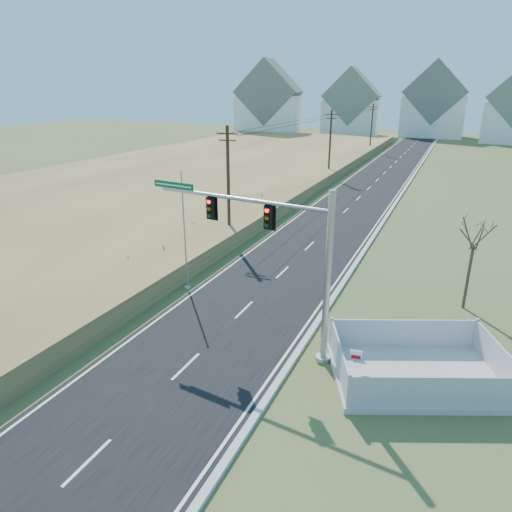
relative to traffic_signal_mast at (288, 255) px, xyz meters
The scene contains 15 objects.
ground 6.00m from the traffic_signal_mast, 160.33° to the right, with size 260.00×260.00×0.00m, color #48572A.
road 49.11m from the traffic_signal_mast, 94.07° to the left, with size 8.00×180.00×0.06m, color black.
curb 48.98m from the traffic_signal_mast, 89.20° to the left, with size 0.30×180.00×0.18m, color #B2AFA8.
reed_marsh 47.68m from the traffic_signal_mast, 125.33° to the left, with size 38.00×110.00×1.30m, color #AA954D.
utility_pole_near 16.99m from the traffic_signal_mast, 125.94° to the left, with size 1.80×0.26×9.00m.
utility_pole_mid 44.88m from the traffic_signal_mast, 102.84° to the left, with size 1.80×0.26×9.00m.
utility_pole_far 74.43m from the traffic_signal_mast, 97.70° to the left, with size 1.80×0.26×9.00m.
condo_nw 107.15m from the traffic_signal_mast, 112.78° to the left, with size 17.69×13.38×19.05m.
condo_nnw 108.92m from the traffic_signal_mast, 101.37° to the left, with size 14.93×11.17×17.03m.
condo_n 110.81m from the traffic_signal_mast, 90.76° to the left, with size 15.27×10.20×18.54m.
traffic_signal_mast is the anchor object (origin of this frame).
fence_enclosure 7.37m from the traffic_signal_mast, ahead, with size 8.23×7.07×1.59m.
open_sign 5.49m from the traffic_signal_mast, ahead, with size 0.52×0.14×0.64m.
flagpole 9.12m from the traffic_signal_mast, 152.78° to the left, with size 0.33×0.33×7.25m.
bare_tree 11.12m from the traffic_signal_mast, 46.70° to the left, with size 2.06×2.06×5.47m.
Camera 1 is at (9.77, -16.45, 11.53)m, focal length 32.00 mm.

